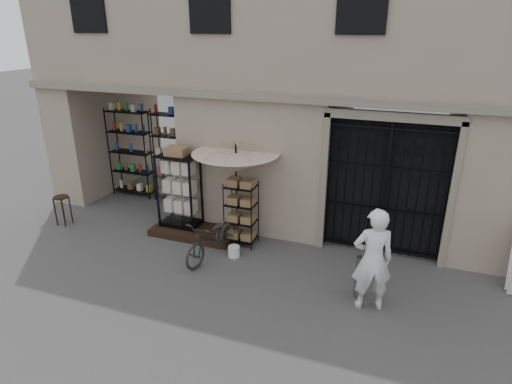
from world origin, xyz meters
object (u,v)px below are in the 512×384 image
at_px(white_bucket, 234,251).
at_px(steel_bollard, 359,277).
at_px(wooden_stool, 63,210).
at_px(shopkeeper, 367,306).
at_px(wire_rack, 241,215).
at_px(bicycle, 213,257).
at_px(display_cabinet, 180,195).
at_px(market_umbrella, 236,157).

distance_m(white_bucket, steel_bollard, 2.74).
xyz_separation_m(white_bucket, wooden_stool, (-4.57, 0.03, 0.27)).
xyz_separation_m(white_bucket, steel_bollard, (2.67, -0.56, 0.29)).
bearing_deg(wooden_stool, shopkeeper, -6.42).
relative_size(wire_rack, bicycle, 0.86).
height_order(wire_rack, white_bucket, wire_rack).
distance_m(display_cabinet, white_bucket, 1.98).
bearing_deg(shopkeeper, steel_bollard, -67.25).
height_order(steel_bollard, shopkeeper, steel_bollard).
bearing_deg(bicycle, white_bucket, 36.70).
relative_size(market_umbrella, wooden_stool, 3.68).
bearing_deg(bicycle, wooden_stool, -171.34).
relative_size(display_cabinet, shopkeeper, 1.00).
bearing_deg(shopkeeper, wooden_stool, -25.46).
relative_size(bicycle, shopkeeper, 0.91).
relative_size(wooden_stool, steel_bollard, 0.91).
relative_size(display_cabinet, wire_rack, 1.28).
bearing_deg(shopkeeper, bicycle, -29.70).
xyz_separation_m(bicycle, steel_bollard, (3.07, -0.37, 0.41)).
xyz_separation_m(wire_rack, wooden_stool, (-4.51, -0.56, -0.33)).
relative_size(display_cabinet, steel_bollard, 2.31).
distance_m(display_cabinet, market_umbrella, 1.74).
height_order(display_cabinet, wooden_stool, display_cabinet).
height_order(white_bucket, shopkeeper, white_bucket).
bearing_deg(market_umbrella, bicycle, -98.57).
height_order(bicycle, shopkeeper, bicycle).
bearing_deg(shopkeeper, market_umbrella, -46.05).
bearing_deg(white_bucket, shopkeeper, -15.60).
xyz_separation_m(white_bucket, bicycle, (-0.40, -0.19, -0.12)).
xyz_separation_m(white_bucket, shopkeeper, (2.89, -0.81, -0.12)).
xyz_separation_m(display_cabinet, white_bucket, (1.66, -0.71, -0.81)).
bearing_deg(steel_bollard, market_umbrella, 155.10).
height_order(wooden_stool, steel_bollard, steel_bollard).
distance_m(display_cabinet, wire_rack, 1.62).
relative_size(market_umbrella, shopkeeper, 1.45).
height_order(wooden_stool, shopkeeper, wooden_stool).
bearing_deg(steel_bollard, white_bucket, 168.12).
bearing_deg(wire_rack, steel_bollard, -44.05).
xyz_separation_m(display_cabinet, steel_bollard, (4.33, -1.28, -0.52)).
xyz_separation_m(steel_bollard, shopkeeper, (0.22, -0.24, -0.41)).
distance_m(white_bucket, wooden_stool, 4.58).
relative_size(market_umbrella, white_bucket, 11.06).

